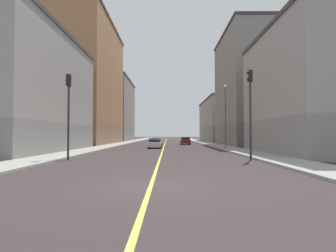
{
  "coord_description": "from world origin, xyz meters",
  "views": [
    {
      "loc": [
        0.64,
        -10.31,
        1.93
      ],
      "look_at": [
        0.56,
        41.36,
        3.47
      ],
      "focal_mm": 29.8,
      "sensor_mm": 36.0,
      "label": 1
    }
  ],
  "objects_px": {
    "car_maroon": "(186,141)",
    "building_left_mid": "(255,89)",
    "car_silver": "(155,144)",
    "building_right_corner": "(18,92)",
    "street_lamp_left_near": "(226,110)",
    "car_red": "(154,142)",
    "building_left_far": "(226,121)",
    "traffic_light_left_near": "(251,102)",
    "building_right_midblock": "(86,84)",
    "traffic_light_right_near": "(69,105)",
    "building_left_near": "(321,91)",
    "building_right_distant": "(112,111)"
  },
  "relations": [
    {
      "from": "street_lamp_left_near",
      "to": "car_maroon",
      "type": "bearing_deg",
      "value": 101.87
    },
    {
      "from": "traffic_light_right_near",
      "to": "car_silver",
      "type": "distance_m",
      "value": 19.26
    },
    {
      "from": "building_right_distant",
      "to": "car_red",
      "type": "bearing_deg",
      "value": -67.99
    },
    {
      "from": "building_left_mid",
      "to": "car_maroon",
      "type": "distance_m",
      "value": 15.6
    },
    {
      "from": "building_left_far",
      "to": "building_right_distant",
      "type": "relative_size",
      "value": 1.13
    },
    {
      "from": "car_red",
      "to": "building_left_near",
      "type": "bearing_deg",
      "value": -45.87
    },
    {
      "from": "car_red",
      "to": "building_left_mid",
      "type": "bearing_deg",
      "value": 9.47
    },
    {
      "from": "building_right_corner",
      "to": "building_right_midblock",
      "type": "xyz_separation_m",
      "value": [
        -0.0,
        24.85,
        5.41
      ]
    },
    {
      "from": "building_left_near",
      "to": "building_right_distant",
      "type": "height_order",
      "value": "building_right_distant"
    },
    {
      "from": "building_left_near",
      "to": "car_red",
      "type": "distance_m",
      "value": 25.59
    },
    {
      "from": "building_right_corner",
      "to": "car_maroon",
      "type": "height_order",
      "value": "building_right_corner"
    },
    {
      "from": "building_left_near",
      "to": "building_right_corner",
      "type": "relative_size",
      "value": 0.77
    },
    {
      "from": "building_left_near",
      "to": "street_lamp_left_near",
      "type": "distance_m",
      "value": 10.84
    },
    {
      "from": "building_left_mid",
      "to": "traffic_light_left_near",
      "type": "xyz_separation_m",
      "value": [
        -8.94,
        -27.5,
        -5.44
      ]
    },
    {
      "from": "car_maroon",
      "to": "car_red",
      "type": "xyz_separation_m",
      "value": [
        -5.62,
        -7.64,
        -0.05
      ]
    },
    {
      "from": "building_right_distant",
      "to": "car_red",
      "type": "relative_size",
      "value": 4.95
    },
    {
      "from": "building_left_near",
      "to": "building_right_corner",
      "type": "xyz_separation_m",
      "value": [
        -31.46,
        2.63,
        0.3
      ]
    },
    {
      "from": "building_right_corner",
      "to": "car_red",
      "type": "height_order",
      "value": "building_right_corner"
    },
    {
      "from": "building_left_near",
      "to": "car_red",
      "type": "relative_size",
      "value": 3.6
    },
    {
      "from": "building_right_corner",
      "to": "car_maroon",
      "type": "distance_m",
      "value": 30.8
    },
    {
      "from": "building_left_far",
      "to": "traffic_light_right_near",
      "type": "bearing_deg",
      "value": -113.4
    },
    {
      "from": "building_left_near",
      "to": "building_left_far",
      "type": "relative_size",
      "value": 0.64
    },
    {
      "from": "building_left_far",
      "to": "building_right_corner",
      "type": "height_order",
      "value": "building_right_corner"
    },
    {
      "from": "traffic_light_left_near",
      "to": "street_lamp_left_near",
      "type": "xyz_separation_m",
      "value": [
        1.02,
        13.95,
        0.6
      ]
    },
    {
      "from": "building_left_far",
      "to": "car_maroon",
      "type": "xyz_separation_m",
      "value": [
        -11.77,
        -19.88,
        -4.78
      ]
    },
    {
      "from": "street_lamp_left_near",
      "to": "car_red",
      "type": "xyz_separation_m",
      "value": [
        -9.46,
        10.66,
        -4.29
      ]
    },
    {
      "from": "building_left_far",
      "to": "traffic_light_right_near",
      "type": "xyz_separation_m",
      "value": [
        -22.55,
        -52.12,
        -1.34
      ]
    },
    {
      "from": "building_left_mid",
      "to": "building_right_midblock",
      "type": "relative_size",
      "value": 0.78
    },
    {
      "from": "building_left_mid",
      "to": "building_left_far",
      "type": "xyz_separation_m",
      "value": [
        0.0,
        24.62,
        -4.3
      ]
    },
    {
      "from": "building_left_mid",
      "to": "traffic_light_right_near",
      "type": "xyz_separation_m",
      "value": [
        -22.55,
        -27.5,
        -5.63
      ]
    },
    {
      "from": "building_left_mid",
      "to": "building_left_far",
      "type": "bearing_deg",
      "value": 90.0
    },
    {
      "from": "building_left_mid",
      "to": "building_right_corner",
      "type": "xyz_separation_m",
      "value": [
        -31.46,
        -18.2,
        -3.22
      ]
    },
    {
      "from": "building_right_midblock",
      "to": "street_lamp_left_near",
      "type": "distance_m",
      "value": 31.81
    },
    {
      "from": "traffic_light_right_near",
      "to": "car_maroon",
      "type": "xyz_separation_m",
      "value": [
        10.78,
        32.24,
        -3.45
      ]
    },
    {
      "from": "building_left_mid",
      "to": "building_right_distant",
      "type": "relative_size",
      "value": 0.87
    },
    {
      "from": "building_right_distant",
      "to": "traffic_light_left_near",
      "type": "relative_size",
      "value": 3.33
    },
    {
      "from": "building_left_far",
      "to": "building_right_midblock",
      "type": "bearing_deg",
      "value": -150.27
    },
    {
      "from": "car_maroon",
      "to": "car_silver",
      "type": "bearing_deg",
      "value": -110.0
    },
    {
      "from": "building_right_corner",
      "to": "building_right_midblock",
      "type": "distance_m",
      "value": 25.43
    },
    {
      "from": "building_left_far",
      "to": "street_lamp_left_near",
      "type": "height_order",
      "value": "building_left_far"
    },
    {
      "from": "building_left_mid",
      "to": "car_silver",
      "type": "distance_m",
      "value": 21.41
    },
    {
      "from": "building_right_midblock",
      "to": "building_left_mid",
      "type": "bearing_deg",
      "value": -11.94
    },
    {
      "from": "street_lamp_left_near",
      "to": "building_right_distant",
      "type": "bearing_deg",
      "value": 117.36
    },
    {
      "from": "building_left_near",
      "to": "street_lamp_left_near",
      "type": "height_order",
      "value": "building_left_near"
    },
    {
      "from": "traffic_light_left_near",
      "to": "traffic_light_right_near",
      "type": "relative_size",
      "value": 1.05
    },
    {
      "from": "car_maroon",
      "to": "building_left_mid",
      "type": "bearing_deg",
      "value": -21.94
    },
    {
      "from": "building_right_corner",
      "to": "car_red",
      "type": "distance_m",
      "value": 21.61
    },
    {
      "from": "street_lamp_left_near",
      "to": "building_left_far",
      "type": "bearing_deg",
      "value": 78.27
    },
    {
      "from": "traffic_light_right_near",
      "to": "car_red",
      "type": "relative_size",
      "value": 1.41
    },
    {
      "from": "building_left_far",
      "to": "car_silver",
      "type": "relative_size",
      "value": 6.47
    }
  ]
}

